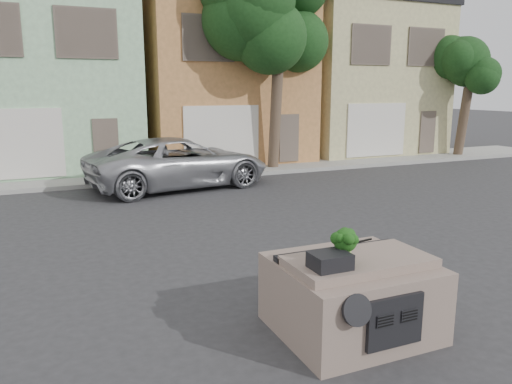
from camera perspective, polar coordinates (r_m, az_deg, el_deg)
ground_plane at (r=9.75m, az=0.67°, el=-8.10°), size 120.00×120.00×0.00m
sidewalk at (r=19.51m, az=-12.07°, el=1.94°), size 40.00×3.00×0.15m
townhouse_mint at (r=22.87m, az=-23.39°, el=11.98°), size 7.20×8.20×7.55m
townhouse_tan at (r=24.15m, az=-4.88°, el=12.81°), size 7.20×8.20×7.55m
townhouse_beige at (r=27.50m, az=10.46°, el=12.53°), size 7.20×8.20×7.55m
silver_pickup at (r=17.21m, az=-8.64°, el=0.53°), size 6.52×3.76×1.71m
tree_near at (r=20.19m, az=2.31°, el=14.41°), size 4.40×4.00×8.50m
tree_far at (r=26.12m, az=22.79°, el=10.18°), size 3.20×3.00×6.00m
car_dashboard at (r=7.11m, az=10.82°, el=-11.25°), size 2.00×1.80×1.12m
instrument_hump at (r=6.30m, az=8.45°, el=-7.78°), size 0.48×0.38×0.20m
wiper_arm at (r=7.36m, az=11.14°, el=-5.72°), size 0.69×0.15×0.02m
broccoli at (r=6.52m, az=10.14°, el=-5.98°), size 0.42×0.42×0.46m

